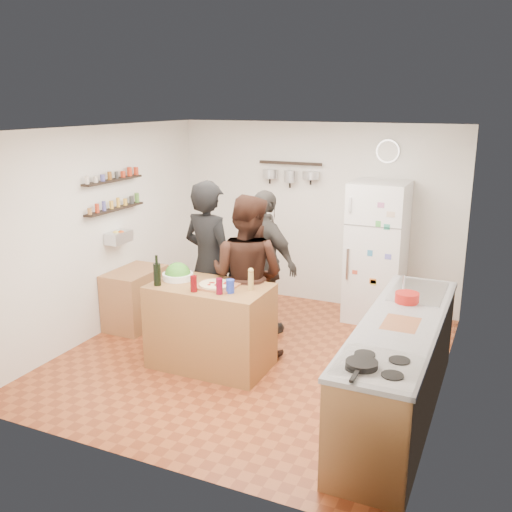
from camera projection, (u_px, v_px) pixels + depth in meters
The scene contains 26 objects.
room_shell at pixel (267, 241), 6.39m from camera, with size 4.20×4.20×4.20m.
prep_island at pixel (211, 326), 6.07m from camera, with size 1.25×0.72×0.91m, color olive.
pizza_board at pixel (216, 286), 5.89m from camera, with size 0.42×0.34×0.02m, color #935535.
pizza at pixel (216, 284), 5.89m from camera, with size 0.34×0.34×0.02m, color beige.
salad_bowl at pixel (178, 276), 6.15m from camera, with size 0.33×0.33×0.07m, color white.
wine_bottle at pixel (157, 274), 5.92m from camera, with size 0.08×0.08×0.24m, color black.
wine_glass_near at pixel (194, 284), 5.73m from camera, with size 0.07×0.07×0.17m, color #56070B.
wine_glass_far at pixel (219, 286), 5.66m from camera, with size 0.07×0.07×0.16m, color #58071B.
pepper_mill at pixel (251, 281), 5.79m from camera, with size 0.06×0.06×0.18m, color #A58645.
salt_canister at pixel (230, 286), 5.70m from camera, with size 0.08×0.08×0.14m, color #1C2E9C.
person_left at pixel (209, 264), 6.50m from camera, with size 0.70×0.46×1.93m, color black.
person_center at pixel (247, 276), 6.26m from camera, with size 0.88×0.69×1.82m, color black.
person_back at pixel (264, 263), 6.84m from camera, with size 1.04×0.43×1.77m, color #2F2C2A.
counter_run at pixel (399, 369), 5.10m from camera, with size 0.63×2.63×0.90m, color #9E7042.
stove_top at pixel (378, 366), 4.14m from camera, with size 0.60×0.62×0.02m, color white.
skillet at pixel (362, 364), 4.10m from camera, with size 0.23×0.23×0.05m, color black.
sink at pixel (418, 292), 5.72m from camera, with size 0.50×0.80×0.03m, color silver.
cutting_board at pixel (401, 324), 4.91m from camera, with size 0.30×0.40×0.02m, color #955836.
red_bowl at pixel (407, 298), 5.41m from camera, with size 0.23×0.23×0.09m, color #AB1913.
fridge at pixel (377, 252), 7.30m from camera, with size 0.70×0.68×1.80m, color white.
wall_clock at pixel (388, 151), 7.26m from camera, with size 0.30×0.30×0.03m, color silver.
spice_shelf_lower at pixel (115, 209), 6.92m from camera, with size 0.12×1.00×0.03m, color black.
spice_shelf_upper at pixel (113, 180), 6.83m from camera, with size 0.12×1.00×0.03m, color black.
produce_basket at pixel (119, 237), 7.00m from camera, with size 0.18×0.35×0.14m, color silver.
side_table at pixel (136, 298), 7.19m from camera, with size 0.50×0.80×0.73m, color #A96D47.
pot_rack at pixel (290, 163), 7.76m from camera, with size 0.90×0.04×0.04m, color black.
Camera 1 is at (2.45, -5.31, 2.78)m, focal length 40.00 mm.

